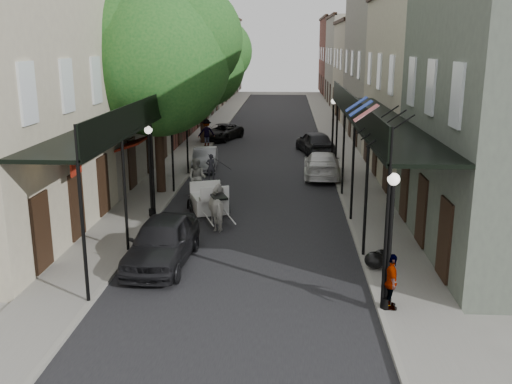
# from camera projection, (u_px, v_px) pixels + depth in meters

# --- Properties ---
(ground) EXTENTS (140.00, 140.00, 0.00)m
(ground) POSITION_uv_depth(u_px,v_px,m) (239.00, 279.00, 17.43)
(ground) COLOR gray
(ground) RESTS_ON ground
(road) EXTENTS (8.00, 90.00, 0.01)m
(road) POSITION_uv_depth(u_px,v_px,m) (266.00, 155.00, 36.75)
(road) COLOR black
(road) RESTS_ON ground
(sidewalk_left) EXTENTS (2.20, 90.00, 0.12)m
(sidewalk_left) POSITION_uv_depth(u_px,v_px,m) (189.00, 154.00, 37.01)
(sidewalk_left) COLOR gray
(sidewalk_left) RESTS_ON ground
(sidewalk_right) EXTENTS (2.20, 90.00, 0.12)m
(sidewalk_right) POSITION_uv_depth(u_px,v_px,m) (344.00, 155.00, 36.47)
(sidewalk_right) COLOR gray
(sidewalk_right) RESTS_ON ground
(building_row_left) EXTENTS (5.00, 80.00, 10.50)m
(building_row_left) POSITION_uv_depth(u_px,v_px,m) (164.00, 66.00, 45.56)
(building_row_left) COLOR #B3AB8F
(building_row_left) RESTS_ON ground
(building_row_right) EXTENTS (5.00, 80.00, 10.50)m
(building_row_right) POSITION_uv_depth(u_px,v_px,m) (381.00, 66.00, 44.62)
(building_row_right) COLOR gray
(building_row_right) RESTS_ON ground
(gallery_left) EXTENTS (2.20, 18.05, 4.88)m
(gallery_left) POSITION_uv_depth(u_px,v_px,m) (137.00, 117.00, 23.41)
(gallery_left) COLOR black
(gallery_left) RESTS_ON sidewalk_left
(gallery_right) EXTENTS (2.20, 18.05, 4.88)m
(gallery_right) POSITION_uv_depth(u_px,v_px,m) (372.00, 119.00, 22.89)
(gallery_right) COLOR black
(gallery_right) RESTS_ON sidewalk_right
(tree_near) EXTENTS (7.31, 6.80, 9.63)m
(tree_near) POSITION_uv_depth(u_px,v_px,m) (165.00, 55.00, 25.86)
(tree_near) COLOR #382619
(tree_near) RESTS_ON sidewalk_left
(tree_far) EXTENTS (6.45, 6.00, 8.61)m
(tree_far) POSITION_uv_depth(u_px,v_px,m) (207.00, 61.00, 39.55)
(tree_far) COLOR #382619
(tree_far) RESTS_ON sidewalk_left
(lamppost_right_near) EXTENTS (0.32, 0.32, 3.71)m
(lamppost_right_near) POSITION_uv_depth(u_px,v_px,m) (390.00, 240.00, 14.76)
(lamppost_right_near) COLOR black
(lamppost_right_near) RESTS_ON sidewalk_right
(lamppost_left) EXTENTS (0.32, 0.32, 3.71)m
(lamppost_left) POSITION_uv_depth(u_px,v_px,m) (150.00, 170.00, 22.94)
(lamppost_left) COLOR black
(lamppost_left) RESTS_ON sidewalk_left
(lamppost_right_far) EXTENTS (0.32, 0.32, 3.71)m
(lamppost_right_far) POSITION_uv_depth(u_px,v_px,m) (333.00, 129.00, 34.08)
(lamppost_right_far) COLOR black
(lamppost_right_far) RESTS_ON sidewalk_right
(horse) EXTENTS (1.43, 2.05, 1.59)m
(horse) POSITION_uv_depth(u_px,v_px,m) (220.00, 208.00, 22.18)
(horse) COLOR silver
(horse) RESTS_ON ground
(carriage) EXTENTS (2.14, 2.64, 2.65)m
(carriage) POSITION_uv_depth(u_px,v_px,m) (207.00, 187.00, 24.42)
(carriage) COLOR black
(carriage) RESTS_ON ground
(pedestrian_walking) EXTENTS (1.04, 0.89, 1.85)m
(pedestrian_walking) POSITION_uv_depth(u_px,v_px,m) (197.00, 178.00, 26.53)
(pedestrian_walking) COLOR #9F9F96
(pedestrian_walking) RESTS_ON ground
(pedestrian_sidewalk_left) EXTENTS (1.35, 1.05, 1.83)m
(pedestrian_sidewalk_left) POSITION_uv_depth(u_px,v_px,m) (206.00, 132.00, 39.30)
(pedestrian_sidewalk_left) COLOR gray
(pedestrian_sidewalk_left) RESTS_ON sidewalk_left
(pedestrian_sidewalk_right) EXTENTS (0.38, 0.90, 1.53)m
(pedestrian_sidewalk_right) POSITION_uv_depth(u_px,v_px,m) (391.00, 282.00, 15.05)
(pedestrian_sidewalk_right) COLOR gray
(pedestrian_sidewalk_right) RESTS_ON sidewalk_right
(car_left_near) EXTENTS (2.04, 4.63, 1.55)m
(car_left_near) POSITION_uv_depth(u_px,v_px,m) (162.00, 241.00, 18.44)
(car_left_near) COLOR black
(car_left_near) RESTS_ON ground
(car_left_mid) EXTENTS (1.59, 3.81, 1.23)m
(car_left_mid) POSITION_uv_depth(u_px,v_px,m) (205.00, 159.00, 32.51)
(car_left_mid) COLOR #99999E
(car_left_mid) RESTS_ON ground
(car_left_far) EXTENTS (3.31, 4.66, 1.18)m
(car_left_far) POSITION_uv_depth(u_px,v_px,m) (222.00, 132.00, 42.47)
(car_left_far) COLOR black
(car_left_far) RESTS_ON ground
(car_right_near) EXTENTS (2.09, 4.82, 1.38)m
(car_right_near) POSITION_uv_depth(u_px,v_px,m) (322.00, 164.00, 30.60)
(car_right_near) COLOR silver
(car_right_near) RESTS_ON ground
(car_right_far) EXTENTS (2.69, 4.69, 1.50)m
(car_right_far) POSITION_uv_depth(u_px,v_px,m) (315.00, 142.00, 37.17)
(car_right_far) COLOR black
(car_right_far) RESTS_ON ground
(trash_bags) EXTENTS (0.90, 1.05, 0.54)m
(trash_bags) POSITION_uv_depth(u_px,v_px,m) (377.00, 259.00, 18.07)
(trash_bags) COLOR black
(trash_bags) RESTS_ON sidewalk_right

